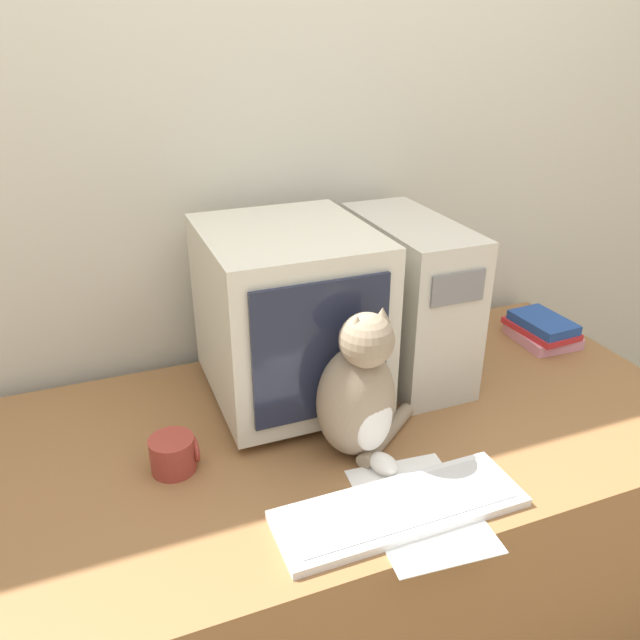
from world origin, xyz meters
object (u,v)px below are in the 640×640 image
(keyboard, at_px, (400,508))
(cat, at_px, (360,395))
(book_stack, at_px, (542,330))
(pen, at_px, (333,500))
(computer_tower, at_px, (407,298))
(mug, at_px, (174,454))
(crt_monitor, at_px, (289,314))

(keyboard, bearing_deg, cat, 88.90)
(book_stack, bearing_deg, pen, -153.98)
(book_stack, distance_m, pen, 0.93)
(computer_tower, xyz_separation_m, mug, (-0.66, -0.21, -0.17))
(crt_monitor, relative_size, pen, 3.00)
(crt_monitor, height_order, computer_tower, crt_monitor)
(crt_monitor, relative_size, cat, 1.26)
(pen, bearing_deg, computer_tower, 47.84)
(crt_monitor, xyz_separation_m, keyboard, (0.06, -0.48, -0.21))
(keyboard, relative_size, cat, 1.43)
(keyboard, relative_size, mug, 4.90)
(keyboard, distance_m, mug, 0.48)
(keyboard, height_order, pen, keyboard)
(book_stack, xyz_separation_m, pen, (-0.84, -0.41, -0.03))
(computer_tower, height_order, keyboard, computer_tower)
(cat, height_order, book_stack, cat)
(computer_tower, bearing_deg, book_stack, -1.86)
(computer_tower, distance_m, mug, 0.71)
(pen, distance_m, mug, 0.35)
(cat, distance_m, book_stack, 0.79)
(keyboard, distance_m, book_stack, 0.87)
(keyboard, bearing_deg, book_stack, 33.51)
(crt_monitor, xyz_separation_m, mug, (-0.32, -0.19, -0.18))
(crt_monitor, height_order, book_stack, crt_monitor)
(computer_tower, height_order, pen, computer_tower)
(keyboard, relative_size, pen, 3.39)
(cat, bearing_deg, book_stack, 6.33)
(crt_monitor, height_order, keyboard, crt_monitor)
(crt_monitor, xyz_separation_m, cat, (0.06, -0.28, -0.08))
(computer_tower, xyz_separation_m, pen, (-0.38, -0.42, -0.20))
(cat, xyz_separation_m, book_stack, (0.72, 0.28, -0.11))
(crt_monitor, xyz_separation_m, computer_tower, (0.33, 0.02, -0.02))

